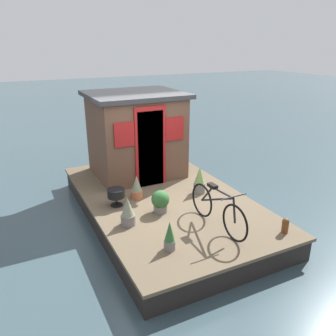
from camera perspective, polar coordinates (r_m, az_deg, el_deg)
The scene contains 11 objects.
ground_plane at distance 7.50m, azimuth -0.68°, elevation -7.86°, with size 60.00×60.00×0.00m, color #384C54.
houseboat_deck at distance 7.39m, azimuth -0.69°, elevation -6.28°, with size 5.26×3.13×0.46m.
houseboat_cabin at distance 8.27m, azimuth -5.32°, elevation 5.66°, with size 1.90×2.17×1.98m.
bicycle at distance 6.04m, azimuth 8.20°, elevation -6.72°, with size 1.60×0.50×0.77m.
potted_plant_rosemary at distance 6.14m, azimuth -6.70°, elevation -7.26°, with size 0.26×0.26×0.53m.
potted_plant_geranium at distance 7.12m, azimuth -5.21°, elevation -3.25°, with size 0.24×0.24×0.51m.
potted_plant_basil at distance 6.54m, azimuth -1.28°, elevation -5.51°, with size 0.35×0.35×0.44m.
potted_plant_sage at distance 5.43m, azimuth 0.27°, elevation -11.28°, with size 0.18×0.18×0.49m.
potted_plant_thyme at distance 7.37m, azimuth 5.25°, elevation -2.11°, with size 0.25×0.25×0.59m.
charcoal_grill at distance 6.86m, azimuth -8.63°, elevation -4.28°, with size 0.34×0.34×0.35m.
mooring_bollard at distance 6.24m, azimuth 18.91°, elevation -8.93°, with size 0.12×0.12×0.27m.
Camera 1 is at (-5.96, 2.86, 3.54)m, focal length 36.68 mm.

